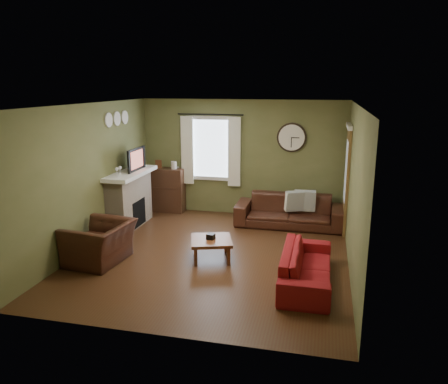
% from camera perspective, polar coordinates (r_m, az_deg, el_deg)
% --- Properties ---
extents(floor, '(4.60, 5.20, 0.00)m').
position_cam_1_polar(floor, '(7.77, -1.40, -8.19)').
color(floor, '#402515').
rests_on(floor, ground).
extents(ceiling, '(4.60, 5.20, 0.00)m').
position_cam_1_polar(ceiling, '(7.20, -1.53, 11.33)').
color(ceiling, white).
rests_on(ceiling, ground).
extents(wall_left, '(0.00, 5.20, 2.60)m').
position_cam_1_polar(wall_left, '(8.25, -17.12, 1.95)').
color(wall_left, '#5F6438').
rests_on(wall_left, ground).
extents(wall_right, '(0.00, 5.20, 2.60)m').
position_cam_1_polar(wall_right, '(7.17, 16.63, 0.22)').
color(wall_right, '#5F6438').
rests_on(wall_right, ground).
extents(wall_back, '(4.60, 0.00, 2.60)m').
position_cam_1_polar(wall_back, '(9.87, 2.34, 4.45)').
color(wall_back, '#5F6438').
rests_on(wall_back, ground).
extents(wall_front, '(4.60, 0.00, 2.60)m').
position_cam_1_polar(wall_front, '(5.00, -9.00, -5.24)').
color(wall_front, '#5F6438').
rests_on(wall_front, ground).
extents(fireplace, '(0.40, 1.40, 1.10)m').
position_cam_1_polar(fireplace, '(9.32, -12.22, -1.16)').
color(fireplace, '#BDA792').
rests_on(fireplace, floor).
extents(firebox, '(0.04, 0.60, 0.55)m').
position_cam_1_polar(firebox, '(9.31, -11.08, -2.72)').
color(firebox, black).
rests_on(firebox, fireplace).
extents(mantel, '(0.58, 1.60, 0.08)m').
position_cam_1_polar(mantel, '(9.17, -12.24, 2.39)').
color(mantel, white).
rests_on(mantel, fireplace).
extents(tv, '(0.08, 0.60, 0.35)m').
position_cam_1_polar(tv, '(9.26, -11.80, 3.87)').
color(tv, black).
rests_on(tv, mantel).
extents(tv_screen, '(0.02, 0.62, 0.36)m').
position_cam_1_polar(tv_screen, '(9.22, -11.37, 4.20)').
color(tv_screen, '#994C3F').
rests_on(tv_screen, mantel).
extents(medallion_left, '(0.28, 0.28, 0.03)m').
position_cam_1_polar(medallion_left, '(8.81, -14.84, 9.08)').
color(medallion_left, white).
rests_on(medallion_left, wall_left).
extents(medallion_mid, '(0.28, 0.28, 0.03)m').
position_cam_1_polar(medallion_mid, '(9.12, -13.81, 9.29)').
color(medallion_mid, white).
rests_on(medallion_mid, wall_left).
extents(medallion_right, '(0.28, 0.28, 0.03)m').
position_cam_1_polar(medallion_right, '(9.43, -12.85, 9.48)').
color(medallion_right, white).
rests_on(medallion_right, wall_left).
extents(window_pane, '(1.00, 0.02, 1.30)m').
position_cam_1_polar(window_pane, '(9.97, -1.64, 5.71)').
color(window_pane, silver).
rests_on(window_pane, wall_back).
extents(curtain_rod, '(0.03, 0.03, 1.50)m').
position_cam_1_polar(curtain_rod, '(9.80, -1.82, 10.09)').
color(curtain_rod, black).
rests_on(curtain_rod, wall_back).
extents(curtain_left, '(0.28, 0.04, 1.55)m').
position_cam_1_polar(curtain_left, '(10.04, -4.83, 5.44)').
color(curtain_left, white).
rests_on(curtain_left, wall_back).
extents(curtain_right, '(0.28, 0.04, 1.55)m').
position_cam_1_polar(curtain_right, '(9.76, 1.35, 5.24)').
color(curtain_right, white).
rests_on(curtain_right, wall_back).
extents(wall_clock, '(0.64, 0.06, 0.64)m').
position_cam_1_polar(wall_clock, '(9.61, 8.82, 7.04)').
color(wall_clock, white).
rests_on(wall_clock, wall_back).
extents(door, '(0.05, 0.90, 2.10)m').
position_cam_1_polar(door, '(9.02, 15.71, 1.41)').
color(door, brown).
rests_on(door, floor).
extents(bookshelf, '(0.86, 0.37, 1.03)m').
position_cam_1_polar(bookshelf, '(10.31, -7.59, 0.28)').
color(bookshelf, '#3E2418').
rests_on(bookshelf, floor).
extents(book, '(0.27, 0.30, 0.02)m').
position_cam_1_polar(book, '(10.28, -6.92, 2.82)').
color(book, brown).
rests_on(book, bookshelf).
extents(sofa_brown, '(2.24, 0.88, 0.65)m').
position_cam_1_polar(sofa_brown, '(9.30, 8.55, -2.45)').
color(sofa_brown, '#341911').
rests_on(sofa_brown, floor).
extents(pillow_left, '(0.45, 0.17, 0.44)m').
position_cam_1_polar(pillow_left, '(9.30, 10.51, -1.11)').
color(pillow_left, '#A0ABAD').
rests_on(pillow_left, sofa_brown).
extents(pillow_right, '(0.44, 0.29, 0.43)m').
position_cam_1_polar(pillow_right, '(9.23, 9.31, -1.17)').
color(pillow_right, '#A0ABAD').
rests_on(pillow_right, sofa_brown).
extents(sofa_red, '(0.72, 1.83, 0.54)m').
position_cam_1_polar(sofa_red, '(6.75, 10.72, -9.53)').
color(sofa_red, maroon).
rests_on(sofa_red, floor).
extents(armchair, '(1.01, 1.13, 0.68)m').
position_cam_1_polar(armchair, '(7.65, -15.92, -6.40)').
color(armchair, '#341911').
rests_on(armchair, floor).
extents(coffee_table, '(0.85, 0.85, 0.36)m').
position_cam_1_polar(coffee_table, '(7.53, -1.66, -7.46)').
color(coffee_table, brown).
rests_on(coffee_table, floor).
extents(tissue_box, '(0.15, 0.15, 0.10)m').
position_cam_1_polar(tissue_box, '(7.45, -1.73, -5.89)').
color(tissue_box, black).
rests_on(tissue_box, coffee_table).
extents(wine_glass_a, '(0.07, 0.07, 0.19)m').
position_cam_1_polar(wine_glass_a, '(8.62, -13.81, 2.50)').
color(wine_glass_a, white).
rests_on(wine_glass_a, mantel).
extents(wine_glass_b, '(0.07, 0.07, 0.19)m').
position_cam_1_polar(wine_glass_b, '(8.74, -13.42, 2.67)').
color(wine_glass_b, white).
rests_on(wine_glass_b, mantel).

